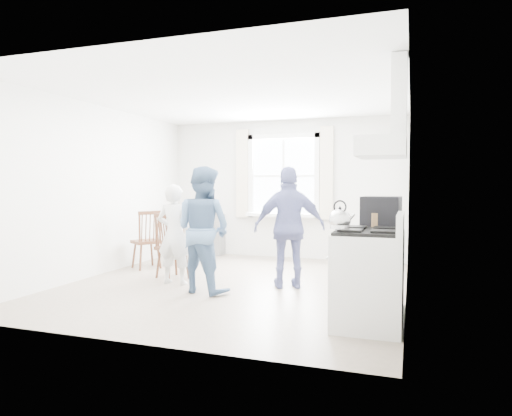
{
  "coord_description": "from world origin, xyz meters",
  "views": [
    {
      "loc": [
        2.29,
        -5.87,
        1.4
      ],
      "look_at": [
        0.22,
        0.2,
        1.06
      ],
      "focal_mm": 32.0,
      "sensor_mm": 36.0,
      "label": 1
    }
  ],
  "objects_px": {
    "low_cabinet": "(380,269)",
    "person_right": "(290,227)",
    "person_mid": "(203,229)",
    "windsor_chair_b": "(166,239)",
    "windsor_chair_c": "(149,233)",
    "gas_stove": "(368,278)",
    "person_left": "(174,234)",
    "stereo_stack": "(381,213)",
    "windsor_chair_a": "(187,233)"
  },
  "relations": [
    {
      "from": "low_cabinet",
      "to": "person_mid",
      "type": "xyz_separation_m",
      "value": [
        -2.22,
        0.11,
        0.36
      ]
    },
    {
      "from": "gas_stove",
      "to": "low_cabinet",
      "type": "xyz_separation_m",
      "value": [
        0.07,
        0.7,
        -0.03
      ]
    },
    {
      "from": "gas_stove",
      "to": "stereo_stack",
      "type": "height_order",
      "value": "stereo_stack"
    },
    {
      "from": "person_left",
      "to": "gas_stove",
      "type": "bearing_deg",
      "value": 156.15
    },
    {
      "from": "person_mid",
      "to": "person_right",
      "type": "distance_m",
      "value": 1.16
    },
    {
      "from": "windsor_chair_c",
      "to": "windsor_chair_a",
      "type": "bearing_deg",
      "value": 57.31
    },
    {
      "from": "low_cabinet",
      "to": "person_mid",
      "type": "height_order",
      "value": "person_mid"
    },
    {
      "from": "person_right",
      "to": "stereo_stack",
      "type": "bearing_deg",
      "value": 126.82
    },
    {
      "from": "stereo_stack",
      "to": "windsor_chair_a",
      "type": "xyz_separation_m",
      "value": [
        -3.37,
        1.92,
        -0.54
      ]
    },
    {
      "from": "stereo_stack",
      "to": "windsor_chair_c",
      "type": "height_order",
      "value": "stereo_stack"
    },
    {
      "from": "person_right",
      "to": "windsor_chair_b",
      "type": "bearing_deg",
      "value": -19.59
    },
    {
      "from": "windsor_chair_b",
      "to": "person_mid",
      "type": "height_order",
      "value": "person_mid"
    },
    {
      "from": "low_cabinet",
      "to": "windsor_chair_b",
      "type": "height_order",
      "value": "windsor_chair_b"
    },
    {
      "from": "stereo_stack",
      "to": "person_mid",
      "type": "height_order",
      "value": "person_mid"
    },
    {
      "from": "gas_stove",
      "to": "windsor_chair_a",
      "type": "relative_size",
      "value": 1.26
    },
    {
      "from": "gas_stove",
      "to": "stereo_stack",
      "type": "xyz_separation_m",
      "value": [
        0.07,
        0.64,
        0.6
      ]
    },
    {
      "from": "windsor_chair_a",
      "to": "person_mid",
      "type": "height_order",
      "value": "person_mid"
    },
    {
      "from": "gas_stove",
      "to": "person_right",
      "type": "distance_m",
      "value": 1.84
    },
    {
      "from": "gas_stove",
      "to": "person_mid",
      "type": "xyz_separation_m",
      "value": [
        -2.15,
        0.81,
        0.33
      ]
    },
    {
      "from": "windsor_chair_b",
      "to": "windsor_chair_c",
      "type": "bearing_deg",
      "value": 137.72
    },
    {
      "from": "gas_stove",
      "to": "person_left",
      "type": "bearing_deg",
      "value": 158.14
    },
    {
      "from": "windsor_chair_b",
      "to": "person_right",
      "type": "bearing_deg",
      "value": 2.04
    },
    {
      "from": "person_right",
      "to": "person_mid",
      "type": "bearing_deg",
      "value": 8.79
    },
    {
      "from": "stereo_stack",
      "to": "person_mid",
      "type": "bearing_deg",
      "value": 175.68
    },
    {
      "from": "low_cabinet",
      "to": "person_right",
      "type": "height_order",
      "value": "person_right"
    },
    {
      "from": "low_cabinet",
      "to": "person_right",
      "type": "relative_size",
      "value": 0.55
    },
    {
      "from": "windsor_chair_a",
      "to": "person_mid",
      "type": "xyz_separation_m",
      "value": [
        1.14,
        -1.75,
        0.27
      ]
    },
    {
      "from": "low_cabinet",
      "to": "person_left",
      "type": "xyz_separation_m",
      "value": [
        -2.81,
        0.4,
        0.25
      ]
    },
    {
      "from": "windsor_chair_b",
      "to": "stereo_stack",
      "type": "bearing_deg",
      "value": -12.63
    },
    {
      "from": "stereo_stack",
      "to": "person_left",
      "type": "bearing_deg",
      "value": 170.71
    },
    {
      "from": "windsor_chair_a",
      "to": "stereo_stack",
      "type": "bearing_deg",
      "value": -29.66
    },
    {
      "from": "windsor_chair_b",
      "to": "person_mid",
      "type": "relative_size",
      "value": 0.6
    },
    {
      "from": "stereo_stack",
      "to": "person_left",
      "type": "height_order",
      "value": "person_left"
    },
    {
      "from": "gas_stove",
      "to": "stereo_stack",
      "type": "relative_size",
      "value": 2.59
    },
    {
      "from": "windsor_chair_c",
      "to": "gas_stove",
      "type": "bearing_deg",
      "value": -27.86
    },
    {
      "from": "windsor_chair_b",
      "to": "person_left",
      "type": "distance_m",
      "value": 0.37
    },
    {
      "from": "person_right",
      "to": "windsor_chair_a",
      "type": "bearing_deg",
      "value": -50.18
    },
    {
      "from": "stereo_stack",
      "to": "windsor_chair_b",
      "type": "xyz_separation_m",
      "value": [
        -3.08,
        0.69,
        -0.48
      ]
    },
    {
      "from": "windsor_chair_c",
      "to": "windsor_chair_b",
      "type": "bearing_deg",
      "value": -42.28
    },
    {
      "from": "person_left",
      "to": "windsor_chair_b",
      "type": "bearing_deg",
      "value": -42.77
    },
    {
      "from": "person_left",
      "to": "stereo_stack",
      "type": "bearing_deg",
      "value": 168.72
    },
    {
      "from": "stereo_stack",
      "to": "windsor_chair_c",
      "type": "xyz_separation_m",
      "value": [
        -3.76,
        1.31,
        -0.49
      ]
    },
    {
      "from": "windsor_chair_a",
      "to": "windsor_chair_c",
      "type": "height_order",
      "value": "windsor_chair_c"
    },
    {
      "from": "person_left",
      "to": "person_right",
      "type": "relative_size",
      "value": 0.85
    },
    {
      "from": "person_left",
      "to": "low_cabinet",
      "type": "bearing_deg",
      "value": 169.94
    },
    {
      "from": "windsor_chair_c",
      "to": "stereo_stack",
      "type": "bearing_deg",
      "value": -19.22
    },
    {
      "from": "person_mid",
      "to": "windsor_chair_b",
      "type": "bearing_deg",
      "value": -17.44
    },
    {
      "from": "windsor_chair_c",
      "to": "person_right",
      "type": "distance_m",
      "value": 2.6
    },
    {
      "from": "windsor_chair_a",
      "to": "windsor_chair_c",
      "type": "relative_size",
      "value": 0.92
    },
    {
      "from": "windsor_chair_b",
      "to": "person_right",
      "type": "height_order",
      "value": "person_right"
    }
  ]
}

